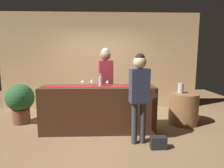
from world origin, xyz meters
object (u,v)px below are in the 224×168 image
object	(u,v)px
bartender	(105,76)
round_side_table	(183,109)
wine_glass_mid_counter	(107,82)
potted_plant_tall	(20,101)
handbag	(158,143)
customer_sipping	(139,89)
wine_bottle_amber	(143,81)
wine_glass_near_customer	(83,81)
wine_bottle_clear	(100,81)
wine_glass_far_end	(92,81)
vase_on_side_table	(181,88)

from	to	relation	value
bartender	round_side_table	size ratio (longest dim) A/B	2.44
wine_glass_mid_counter	round_side_table	world-z (taller)	wine_glass_mid_counter
potted_plant_tall	handbag	world-z (taller)	potted_plant_tall
customer_sipping	round_side_table	bearing A→B (deg)	29.08
customer_sipping	potted_plant_tall	xyz separation A→B (m)	(-2.65, 1.18, -0.48)
wine_bottle_amber	bartender	distance (m)	1.00
wine_bottle_amber	wine_glass_near_customer	xyz separation A→B (m)	(-1.28, 0.11, -0.01)
bartender	round_side_table	xyz separation A→B (m)	(1.87, -0.20, -0.76)
bartender	handbag	world-z (taller)	bartender
wine_bottle_clear	wine_glass_far_end	world-z (taller)	wine_bottle_clear
customer_sipping	vase_on_side_table	world-z (taller)	customer_sipping
bartender	handbag	xyz separation A→B (m)	(0.92, -1.43, -1.02)
wine_glass_far_end	vase_on_side_table	xyz separation A→B (m)	(2.10, 0.37, -0.23)
wine_bottle_clear	bartender	xyz separation A→B (m)	(0.11, 0.56, 0.04)
bartender	round_side_table	bearing A→B (deg)	160.25
wine_bottle_clear	vase_on_side_table	xyz separation A→B (m)	(1.91, 0.43, -0.24)
wine_glass_near_customer	potted_plant_tall	world-z (taller)	wine_glass_near_customer
bartender	potted_plant_tall	world-z (taller)	bartender
wine_glass_far_end	handbag	distance (m)	1.82
vase_on_side_table	wine_glass_near_customer	bearing A→B (deg)	-170.59
vase_on_side_table	potted_plant_tall	distance (m)	3.87
wine_bottle_amber	customer_sipping	world-z (taller)	customer_sipping
handbag	wine_glass_near_customer	bearing A→B (deg)	146.92
wine_glass_mid_counter	round_side_table	bearing A→B (deg)	13.13
wine_bottle_amber	handbag	size ratio (longest dim) A/B	1.08
wine_bottle_clear	handbag	world-z (taller)	wine_bottle_clear
wine_glass_far_end	handbag	bearing A→B (deg)	-37.38
wine_glass_near_customer	round_side_table	bearing A→B (deg)	7.59
potted_plant_tall	handbag	distance (m)	3.32
wine_bottle_clear	wine_glass_near_customer	xyz separation A→B (m)	(-0.38, 0.05, -0.01)
wine_bottle_clear	round_side_table	xyz separation A→B (m)	(1.97, 0.36, -0.73)
potted_plant_tall	wine_bottle_amber	bearing A→B (deg)	-11.98
round_side_table	vase_on_side_table	distance (m)	0.50
round_side_table	handbag	size ratio (longest dim) A/B	2.64
round_side_table	potted_plant_tall	bearing A→B (deg)	177.41
wine_glass_near_customer	handbag	world-z (taller)	wine_glass_near_customer
vase_on_side_table	wine_glass_mid_counter	bearing A→B (deg)	-164.41
wine_glass_far_end	wine_glass_near_customer	bearing A→B (deg)	-176.57
vase_on_side_table	bartender	bearing A→B (deg)	175.80
wine_glass_near_customer	customer_sipping	bearing A→B (deg)	-32.09
wine_bottle_clear	potted_plant_tall	size ratio (longest dim) A/B	0.32
wine_bottle_clear	wine_glass_near_customer	distance (m)	0.39
bartender	customer_sipping	xyz separation A→B (m)	(0.61, -1.20, -0.11)
wine_bottle_clear	vase_on_side_table	size ratio (longest dim) A/B	1.26
round_side_table	wine_glass_far_end	bearing A→B (deg)	-172.04
wine_bottle_amber	wine_glass_mid_counter	size ratio (longest dim) A/B	2.10
wine_bottle_amber	bartender	world-z (taller)	bartender
vase_on_side_table	wine_bottle_clear	bearing A→B (deg)	-167.33
wine_glass_far_end	customer_sipping	size ratio (longest dim) A/B	0.09
wine_bottle_clear	potted_plant_tall	distance (m)	2.09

